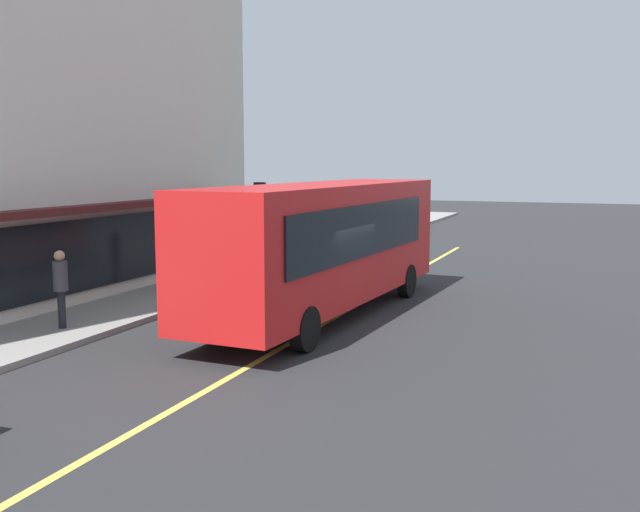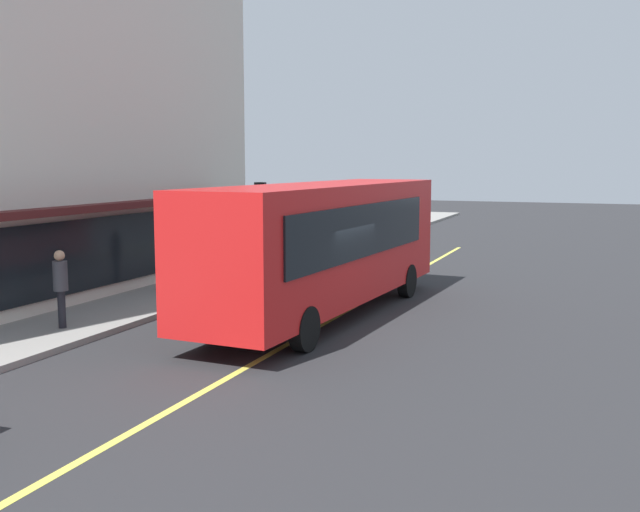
{
  "view_description": "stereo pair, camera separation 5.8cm",
  "coord_description": "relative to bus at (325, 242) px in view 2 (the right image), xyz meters",
  "views": [
    {
      "loc": [
        -16.62,
        -6.51,
        4.07
      ],
      "look_at": [
        1.1,
        0.46,
        1.6
      ],
      "focal_mm": 40.87,
      "sensor_mm": 36.0,
      "label": 1
    },
    {
      "loc": [
        -16.59,
        -6.56,
        4.07
      ],
      "look_at": [
        1.1,
        0.46,
        1.6
      ],
      "focal_mm": 40.87,
      "sensor_mm": 36.0,
      "label": 2
    }
  ],
  "objects": [
    {
      "name": "sidewalk",
      "position": [
        -1.13,
        5.27,
        -1.91
      ],
      "size": [
        80.0,
        2.77,
        0.15
      ],
      "primitive_type": "cube",
      "color": "gray",
      "rests_on": "ground"
    },
    {
      "name": "traffic_light",
      "position": [
        5.61,
        4.64,
        0.55
      ],
      "size": [
        0.3,
        0.52,
        3.2
      ],
      "color": "#2D2D33",
      "rests_on": "sidewalk"
    },
    {
      "name": "pedestrian_mid_block",
      "position": [
        -4.25,
        5.06,
        -0.71
      ],
      "size": [
        0.34,
        0.34,
        1.86
      ],
      "color": "black",
      "rests_on": "sidewalk"
    },
    {
      "name": "ground",
      "position": [
        -1.13,
        -0.33,
        -1.99
      ],
      "size": [
        120.0,
        120.0,
        0.0
      ],
      "primitive_type": "plane",
      "color": "#28282B"
    },
    {
      "name": "bus",
      "position": [
        0.0,
        0.0,
        0.0
      ],
      "size": [
        11.25,
        3.13,
        3.5
      ],
      "color": "red",
      "rests_on": "ground"
    },
    {
      "name": "pedestrian_near_storefront",
      "position": [
        5.87,
        5.36,
        -0.7
      ],
      "size": [
        0.34,
        0.34,
        1.87
      ],
      "color": "black",
      "rests_on": "sidewalk"
    },
    {
      "name": "pedestrian_waiting",
      "position": [
        1.24,
        5.51,
        -0.77
      ],
      "size": [
        0.34,
        0.34,
        1.77
      ],
      "color": "black",
      "rests_on": "sidewalk"
    },
    {
      "name": "lane_centre_stripe",
      "position": [
        -1.13,
        -0.33,
        -1.98
      ],
      "size": [
        36.0,
        0.16,
        0.01
      ],
      "primitive_type": "cube",
      "color": "#D8D14C",
      "rests_on": "ground"
    }
  ]
}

